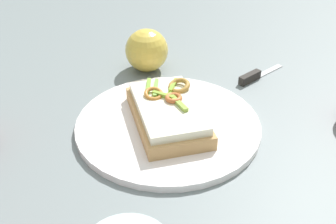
# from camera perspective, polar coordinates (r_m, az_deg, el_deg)

# --- Properties ---
(ground_plane) EXTENTS (2.00, 2.00, 0.00)m
(ground_plane) POSITION_cam_1_polar(r_m,az_deg,el_deg) (0.70, 0.00, -2.13)
(ground_plane) COLOR slate
(ground_plane) RESTS_ON ground
(plate) EXTENTS (0.30, 0.30, 0.01)m
(plate) POSITION_cam_1_polar(r_m,az_deg,el_deg) (0.70, 0.00, -1.75)
(plate) COLOR white
(plate) RESTS_ON ground_plane
(sandwich) EXTENTS (0.20, 0.19, 0.05)m
(sandwich) POSITION_cam_1_polar(r_m,az_deg,el_deg) (0.69, 0.01, -0.06)
(sandwich) COLOR tan
(sandwich) RESTS_ON plate
(apple_2) EXTENTS (0.10, 0.10, 0.08)m
(apple_2) POSITION_cam_1_polar(r_m,az_deg,el_deg) (0.85, -2.81, 8.07)
(apple_2) COLOR gold
(apple_2) RESTS_ON ground_plane
(knife) EXTENTS (0.04, 0.12, 0.02)m
(knife) POSITION_cam_1_polar(r_m,az_deg,el_deg) (0.85, 11.25, 4.67)
(knife) COLOR silver
(knife) RESTS_ON ground_plane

